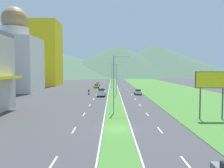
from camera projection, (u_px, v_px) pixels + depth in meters
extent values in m
plane|color=#424244|center=(117.00, 129.00, 27.72)|extent=(600.00, 600.00, 0.00)
cube|color=#477F33|center=(114.00, 89.00, 87.61)|extent=(3.20, 240.00, 0.06)
cube|color=#477F33|center=(168.00, 89.00, 87.58)|extent=(24.00, 240.00, 0.06)
cube|color=silver|center=(53.00, 163.00, 17.48)|extent=(0.16, 2.80, 0.01)
cube|color=silver|center=(74.00, 130.00, 27.20)|extent=(0.16, 2.80, 0.01)
cube|color=silver|center=(84.00, 114.00, 36.91)|extent=(0.16, 2.80, 0.01)
cube|color=silver|center=(90.00, 105.00, 46.62)|extent=(0.16, 2.80, 0.01)
cube|color=silver|center=(94.00, 99.00, 56.34)|extent=(0.16, 2.80, 0.01)
cube|color=silver|center=(97.00, 95.00, 66.05)|extent=(0.16, 2.80, 0.01)
cube|color=silver|center=(99.00, 92.00, 75.77)|extent=(0.16, 2.80, 0.01)
cube|color=silver|center=(100.00, 89.00, 85.48)|extent=(0.16, 2.80, 0.01)
cube|color=silver|center=(102.00, 87.00, 95.20)|extent=(0.16, 2.80, 0.01)
cube|color=silver|center=(103.00, 86.00, 104.91)|extent=(0.16, 2.80, 0.01)
cube|color=silver|center=(103.00, 84.00, 114.62)|extent=(0.16, 2.80, 0.01)
cube|color=silver|center=(104.00, 83.00, 124.34)|extent=(0.16, 2.80, 0.01)
cube|color=silver|center=(105.00, 82.00, 134.05)|extent=(0.16, 2.80, 0.01)
cube|color=silver|center=(105.00, 82.00, 143.77)|extent=(0.16, 2.80, 0.01)
cube|color=silver|center=(187.00, 163.00, 17.46)|extent=(0.16, 2.80, 0.01)
cube|color=silver|center=(160.00, 130.00, 27.18)|extent=(0.16, 2.80, 0.01)
cube|color=silver|center=(148.00, 114.00, 36.89)|extent=(0.16, 2.80, 0.01)
cube|color=silver|center=(140.00, 105.00, 46.61)|extent=(0.16, 2.80, 0.01)
cube|color=silver|center=(135.00, 99.00, 56.32)|extent=(0.16, 2.80, 0.01)
cube|color=silver|center=(132.00, 95.00, 66.04)|extent=(0.16, 2.80, 0.01)
cube|color=silver|center=(130.00, 92.00, 75.75)|extent=(0.16, 2.80, 0.01)
cube|color=silver|center=(128.00, 89.00, 85.46)|extent=(0.16, 2.80, 0.01)
cube|color=silver|center=(126.00, 87.00, 95.18)|extent=(0.16, 2.80, 0.01)
cube|color=silver|center=(125.00, 86.00, 104.89)|extent=(0.16, 2.80, 0.01)
cube|color=silver|center=(124.00, 84.00, 114.61)|extent=(0.16, 2.80, 0.01)
cube|color=silver|center=(123.00, 83.00, 124.32)|extent=(0.16, 2.80, 0.01)
cube|color=silver|center=(122.00, 82.00, 134.04)|extent=(0.16, 2.80, 0.01)
cube|color=silver|center=(121.00, 82.00, 143.75)|extent=(0.16, 2.80, 0.01)
cube|color=silver|center=(109.00, 89.00, 87.62)|extent=(0.16, 240.00, 0.01)
cube|color=silver|center=(118.00, 89.00, 87.61)|extent=(0.16, 240.00, 0.01)
cube|color=silver|center=(16.00, 65.00, 74.34)|extent=(14.48, 14.48, 17.48)
cylinder|color=beige|center=(15.00, 33.00, 73.71)|extent=(8.62, 8.62, 3.28)
sphere|color=#B27F4C|center=(15.00, 20.00, 73.47)|extent=(8.21, 8.21, 8.21)
cube|color=yellow|center=(43.00, 54.00, 107.05)|extent=(15.63, 15.63, 29.54)
cone|color=#47664C|center=(52.00, 64.00, 278.47)|extent=(239.77, 239.77, 29.43)
cone|color=#47664C|center=(118.00, 61.00, 272.77)|extent=(177.47, 177.47, 35.64)
cone|color=#47664C|center=(156.00, 61.00, 288.07)|extent=(192.68, 192.68, 38.46)
cylinder|color=#99999E|center=(114.00, 85.00, 37.08)|extent=(0.18, 0.18, 9.45)
cylinder|color=#99999E|center=(123.00, 56.00, 36.82)|extent=(2.80, 0.13, 0.10)
ellipsoid|color=silver|center=(131.00, 58.00, 36.85)|extent=(0.56, 0.28, 0.20)
cylinder|color=#99999E|center=(117.00, 80.00, 64.09)|extent=(0.18, 0.18, 8.89)
cylinder|color=#99999E|center=(113.00, 64.00, 63.95)|extent=(2.35, 0.33, 0.10)
ellipsoid|color=silver|center=(108.00, 65.00, 64.08)|extent=(0.56, 0.28, 0.20)
cylinder|color=#99999E|center=(112.00, 76.00, 91.05)|extent=(0.18, 0.18, 9.85)
cylinder|color=#99999E|center=(116.00, 64.00, 90.88)|extent=(3.11, 0.33, 0.10)
ellipsoid|color=silver|center=(120.00, 64.00, 91.01)|extent=(0.56, 0.28, 0.20)
cylinder|color=#4C4C51|center=(200.00, 104.00, 32.71)|extent=(0.20, 0.20, 4.64)
cylinder|color=#4C4C51|center=(223.00, 104.00, 32.71)|extent=(0.20, 0.20, 4.64)
cube|color=yellow|center=(213.00, 80.00, 32.41)|extent=(4.59, 0.16, 2.18)
cube|color=#4C4C51|center=(212.00, 80.00, 32.52)|extent=(4.79, 0.08, 2.38)
cube|color=yellow|center=(97.00, 86.00, 91.90)|extent=(1.77, 4.53, 0.70)
cube|color=black|center=(97.00, 85.00, 91.68)|extent=(1.52, 1.99, 0.49)
cylinder|color=black|center=(95.00, 87.00, 93.32)|extent=(0.22, 0.64, 0.64)
cylinder|color=black|center=(99.00, 87.00, 93.32)|extent=(0.22, 0.64, 0.64)
cylinder|color=black|center=(95.00, 87.00, 90.52)|extent=(0.22, 0.64, 0.64)
cylinder|color=black|center=(99.00, 87.00, 90.52)|extent=(0.22, 0.64, 0.64)
cube|color=silver|center=(98.00, 84.00, 104.71)|extent=(1.79, 4.12, 0.74)
cube|color=black|center=(98.00, 83.00, 104.51)|extent=(1.54, 1.81, 0.42)
cylinder|color=black|center=(97.00, 85.00, 106.01)|extent=(0.22, 0.64, 0.64)
cylinder|color=black|center=(100.00, 85.00, 106.01)|extent=(0.22, 0.64, 0.64)
cylinder|color=black|center=(96.00, 85.00, 103.46)|extent=(0.22, 0.64, 0.64)
cylinder|color=black|center=(100.00, 85.00, 103.46)|extent=(0.22, 0.64, 0.64)
cube|color=#B2B2B7|center=(138.00, 92.00, 66.74)|extent=(1.75, 4.22, 0.66)
cube|color=black|center=(138.00, 90.00, 66.87)|extent=(1.50, 1.86, 0.52)
cylinder|color=black|center=(142.00, 94.00, 65.45)|extent=(0.22, 0.64, 0.64)
cylinder|color=black|center=(136.00, 94.00, 65.45)|extent=(0.22, 0.64, 0.64)
cylinder|color=black|center=(141.00, 93.00, 68.06)|extent=(0.22, 0.64, 0.64)
cylinder|color=black|center=(135.00, 93.00, 68.06)|extent=(0.22, 0.64, 0.64)
cube|color=silver|center=(102.00, 93.00, 62.55)|extent=(2.00, 5.40, 0.80)
cube|color=black|center=(102.00, 90.00, 64.10)|extent=(1.84, 2.00, 0.80)
cube|color=silver|center=(98.00, 91.00, 61.41)|extent=(0.10, 3.20, 0.44)
cube|color=silver|center=(105.00, 91.00, 61.41)|extent=(0.10, 3.20, 0.44)
cube|color=silver|center=(101.00, 92.00, 59.87)|extent=(1.84, 0.10, 0.44)
cylinder|color=black|center=(99.00, 94.00, 64.19)|extent=(0.26, 0.80, 0.80)
cylinder|color=black|center=(105.00, 94.00, 64.19)|extent=(0.26, 0.80, 0.80)
cylinder|color=black|center=(98.00, 95.00, 60.96)|extent=(0.26, 0.80, 0.80)
cylinder|color=black|center=(105.00, 95.00, 60.95)|extent=(0.26, 0.80, 0.80)
cylinder|color=black|center=(90.00, 94.00, 66.80)|extent=(0.10, 0.60, 0.60)
cylinder|color=black|center=(89.00, 94.00, 65.40)|extent=(0.12, 0.60, 0.60)
cube|color=#0C5128|center=(89.00, 93.00, 66.09)|extent=(0.20, 1.12, 0.25)
ellipsoid|color=#0C5128|center=(89.00, 92.00, 66.27)|extent=(0.24, 0.44, 0.24)
cube|color=maroon|center=(89.00, 91.00, 65.95)|extent=(0.36, 0.28, 0.70)
sphere|color=silver|center=(89.00, 89.00, 65.97)|extent=(0.26, 0.26, 0.26)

